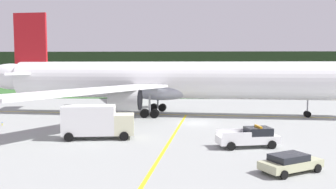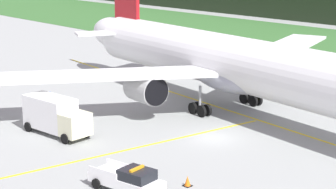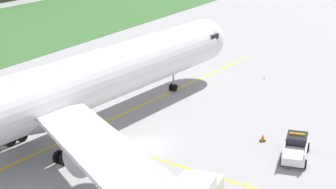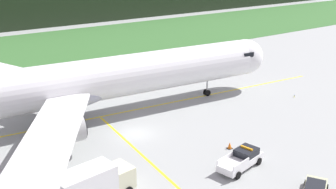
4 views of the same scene
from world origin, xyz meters
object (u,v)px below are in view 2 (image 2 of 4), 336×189
ops_pickup_truck (128,179)px  airliner (246,67)px  catering_truck (55,115)px  apron_cone (188,181)px

ops_pickup_truck → airliner: bearing=110.0°
airliner → catering_truck: (-7.23, -17.37, -3.20)m
ops_pickup_truck → catering_truck: size_ratio=0.80×
airliner → ops_pickup_truck: airliner is taller
airliner → apron_cone: (9.38, -16.73, -4.63)m
catering_truck → airliner: bearing=67.4°
airliner → apron_cone: 19.73m
airliner → apron_cone: size_ratio=80.08×
catering_truck → apron_cone: 16.69m
apron_cone → airliner: bearing=119.3°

